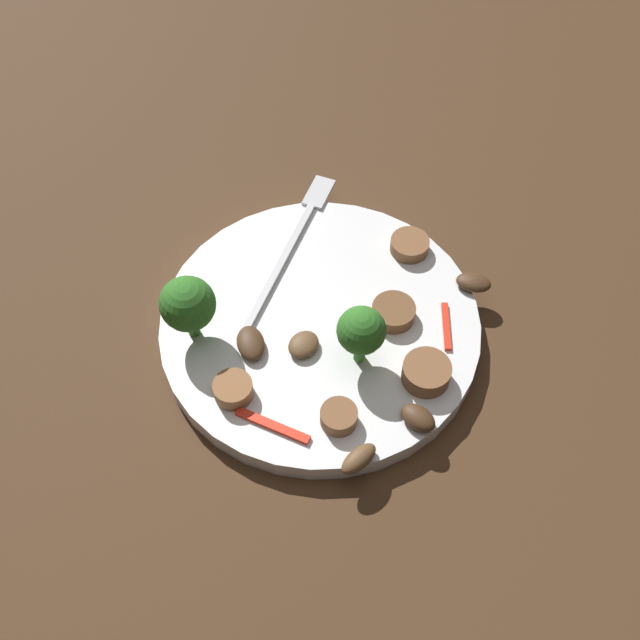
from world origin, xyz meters
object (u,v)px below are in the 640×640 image
object	(u,v)px
sausage_slice_2	(410,245)
mushroom_2	(359,459)
sausage_slice_0	(339,417)
mushroom_1	(474,282)
mushroom_3	(309,347)
sausage_slice_3	(426,373)
pepper_strip_0	(446,326)
mushroom_4	(251,343)
broccoli_floret_1	(188,304)
sausage_slice_4	(233,389)
fork	(293,241)
mushroom_0	(418,418)
broccoli_floret_0	(361,331)
pepper_strip_1	(272,425)
sausage_slice_1	(393,312)
plate	(320,326)

from	to	relation	value
sausage_slice_2	mushroom_2	world-z (taller)	same
sausage_slice_2	sausage_slice_0	bearing A→B (deg)	-175.26
mushroom_1	mushroom_3	distance (m)	0.14
sausage_slice_3	pepper_strip_0	distance (m)	0.05
mushroom_2	mushroom_4	size ratio (longest dim) A/B	0.94
broccoli_floret_1	sausage_slice_2	world-z (taller)	broccoli_floret_1
sausage_slice_2	mushroom_2	bearing A→B (deg)	-168.33
sausage_slice_2	mushroom_4	distance (m)	0.15
mushroom_2	sausage_slice_4	bearing A→B (deg)	84.75
fork	mushroom_0	bearing A→B (deg)	-130.20
broccoli_floret_0	broccoli_floret_1	size ratio (longest dim) A/B	0.94
pepper_strip_1	mushroom_1	bearing A→B (deg)	-25.67
broccoli_floret_0	broccoli_floret_1	distance (m)	0.13
sausage_slice_1	pepper_strip_1	distance (m)	0.13
sausage_slice_0	pepper_strip_0	distance (m)	0.11
broccoli_floret_0	mushroom_4	xyz separation A→B (m)	(-0.03, 0.08, -0.03)
sausage_slice_4	mushroom_2	distance (m)	0.10
plate	mushroom_2	xyz separation A→B (m)	(-0.09, -0.07, 0.01)
sausage_slice_0	broccoli_floret_0	bearing A→B (deg)	8.68
broccoli_floret_1	plate	bearing A→B (deg)	-57.51
mushroom_1	sausage_slice_0	bearing A→B (deg)	163.45
plate	mushroom_4	bearing A→B (deg)	141.10
mushroom_4	mushroom_0	bearing A→B (deg)	-91.75
sausage_slice_2	broccoli_floret_1	bearing A→B (deg)	141.57
sausage_slice_1	sausage_slice_2	bearing A→B (deg)	11.54
plate	mushroom_1	size ratio (longest dim) A/B	8.90
fork	broccoli_floret_1	xyz separation A→B (m)	(-0.11, 0.03, 0.03)
sausage_slice_0	mushroom_1	size ratio (longest dim) A/B	0.95
sausage_slice_0	pepper_strip_1	distance (m)	0.05
sausage_slice_2	sausage_slice_3	xyz separation A→B (m)	(-0.11, -0.06, 0.00)
fork	sausage_slice_0	distance (m)	0.17
sausage_slice_1	broccoli_floret_1	bearing A→B (deg)	121.19
mushroom_3	pepper_strip_1	size ratio (longest dim) A/B	0.45
sausage_slice_2	mushroom_1	bearing A→B (deg)	-102.58
sausage_slice_4	mushroom_4	xyz separation A→B (m)	(0.04, 0.01, -0.00)
sausage_slice_3	mushroom_1	distance (m)	0.09
plate	sausage_slice_2	distance (m)	0.10
pepper_strip_0	mushroom_4	bearing A→B (deg)	122.50
mushroom_1	mushroom_2	distance (m)	0.18
broccoli_floret_1	sausage_slice_1	size ratio (longest dim) A/B	1.72
sausage_slice_1	mushroom_4	size ratio (longest dim) A/B	1.08
mushroom_2	mushroom_4	xyz separation A→B (m)	(0.05, 0.11, -0.00)
fork	sausage_slice_4	distance (m)	0.15
plate	fork	world-z (taller)	fork
sausage_slice_3	mushroom_1	bearing A→B (deg)	-2.09
plate	sausage_slice_4	world-z (taller)	sausage_slice_4
broccoli_floret_0	sausage_slice_0	bearing A→B (deg)	-171.32
sausage_slice_0	pepper_strip_1	size ratio (longest dim) A/B	0.47
pepper_strip_0	sausage_slice_4	bearing A→B (deg)	135.81
fork	broccoli_floret_0	size ratio (longest dim) A/B	3.37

